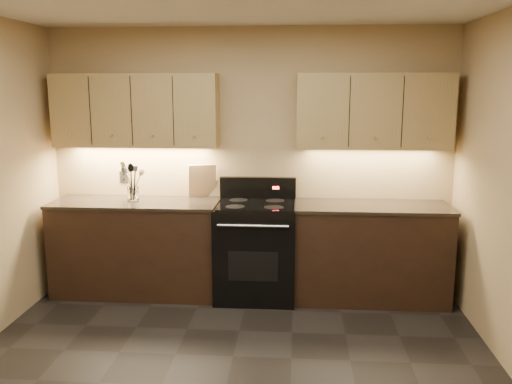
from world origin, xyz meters
TOP-DOWN VIEW (x-y plane):
  - wall_back at (0.00, 2.00)m, footprint 4.00×0.04m
  - counter_left at (-1.10, 1.70)m, footprint 1.62×0.62m
  - counter_right at (1.18, 1.70)m, footprint 1.46×0.62m
  - stove at (0.08, 1.68)m, footprint 0.76×0.68m
  - upper_cab_left at (-1.10, 1.85)m, footprint 1.60×0.30m
  - upper_cab_right at (1.18, 1.85)m, footprint 1.44×0.30m
  - outlet_plate at (-1.30, 1.99)m, footprint 0.08×0.01m
  - utensil_crock at (-1.13, 1.73)m, footprint 0.12×0.12m
  - cutting_board at (-0.48, 1.95)m, footprint 0.29×0.18m
  - wooden_spoon at (-1.15, 1.71)m, footprint 0.18×0.14m
  - black_spoon at (-1.14, 1.74)m, footprint 0.08×0.12m
  - black_turner at (-1.12, 1.70)m, footprint 0.09×0.20m
  - steel_spatula at (-1.11, 1.74)m, footprint 0.21×0.14m
  - steel_skimmer at (-1.10, 1.73)m, footprint 0.20×0.13m

SIDE VIEW (x-z plane):
  - counter_left at x=-1.10m, z-range 0.00..0.93m
  - counter_right at x=1.18m, z-range 0.00..0.93m
  - stove at x=0.08m, z-range -0.09..1.05m
  - utensil_crock at x=-1.13m, z-range 0.92..1.06m
  - cutting_board at x=-0.48m, z-range 0.93..1.27m
  - wooden_spoon at x=-1.15m, z-range 0.95..1.27m
  - steel_skimmer at x=-1.10m, z-range 0.94..1.29m
  - black_turner at x=-1.12m, z-range 0.94..1.29m
  - outlet_plate at x=-1.30m, z-range 1.06..1.18m
  - black_spoon at x=-1.14m, z-range 0.94..1.30m
  - steel_spatula at x=-1.11m, z-range 0.94..1.35m
  - wall_back at x=0.00m, z-range 0.00..2.60m
  - upper_cab_left at x=-1.10m, z-range 1.45..2.15m
  - upper_cab_right at x=1.18m, z-range 1.45..2.15m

